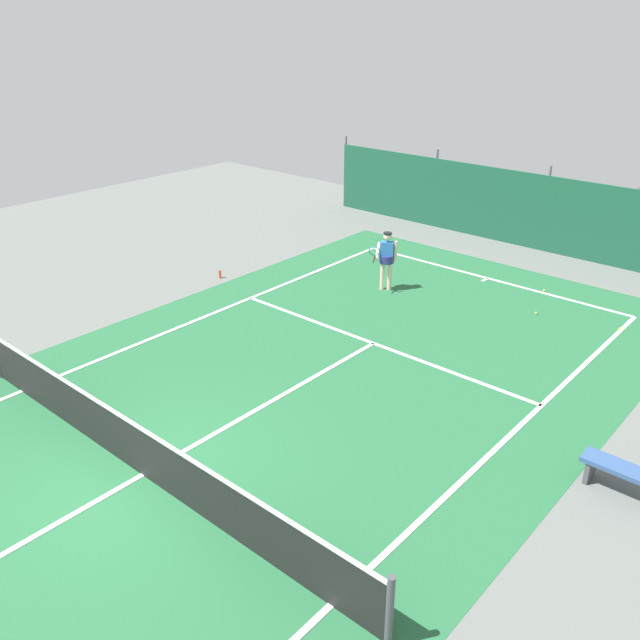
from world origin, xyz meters
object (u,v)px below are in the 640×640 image
tennis_player (386,257)px  tennis_ball_near_player (620,329)px  tennis_ball_by_sideline (544,291)px  tennis_net (140,450)px  courtside_bench (633,477)px  tennis_ball_midcourt (536,313)px  water_bottle (220,274)px

tennis_player → tennis_ball_near_player: (5.83, 1.60, -0.93)m
tennis_ball_by_sideline → tennis_net: bearing=-97.8°
tennis_net → courtside_bench: bearing=37.0°
tennis_ball_midcourt → tennis_ball_by_sideline: bearing=107.2°
tennis_player → water_bottle: size_ratio=6.83×
tennis_net → water_bottle: (-5.87, 6.86, -0.39)m
tennis_net → tennis_ball_near_player: 11.63m
tennis_net → tennis_ball_by_sideline: (1.65, 12.03, -0.48)m
tennis_ball_by_sideline → courtside_bench: (4.66, -7.27, 0.34)m
tennis_player → tennis_ball_near_player: size_ratio=24.85×
tennis_ball_midcourt → courtside_bench: 7.06m
tennis_net → water_bottle: size_ratio=42.17×
tennis_ball_midcourt → tennis_ball_by_sideline: size_ratio=1.00×
tennis_ball_near_player → courtside_bench: 6.52m
tennis_ball_by_sideline → tennis_player: bearing=-141.1°
tennis_net → tennis_ball_midcourt: 10.68m
tennis_ball_by_sideline → tennis_ball_midcourt: bearing=-72.8°
tennis_player → tennis_ball_near_player: bearing=167.7°
tennis_ball_near_player → water_bottle: (-9.96, -4.02, 0.09)m
tennis_ball_midcourt → tennis_net: bearing=-101.6°
tennis_player → tennis_ball_midcourt: size_ratio=24.85×
tennis_net → tennis_ball_midcourt: size_ratio=153.33×
tennis_net → tennis_ball_by_sideline: bearing=82.2°
tennis_net → tennis_ball_by_sideline: tennis_net is taller
tennis_net → courtside_bench: (6.31, 4.76, -0.14)m
tennis_player → tennis_ball_midcourt: bearing=169.0°
courtside_bench → water_bottle: 12.36m
tennis_ball_midcourt → tennis_ball_by_sideline: same height
tennis_ball_midcourt → tennis_ball_by_sideline: 1.65m
tennis_net → courtside_bench: tennis_net is taller
tennis_net → tennis_ball_midcourt: tennis_net is taller
tennis_ball_by_sideline → courtside_bench: size_ratio=0.04×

